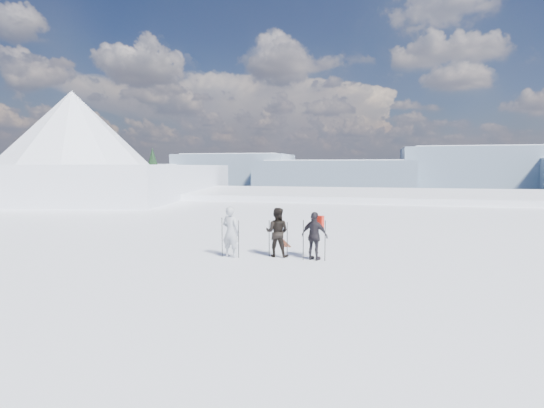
{
  "coord_description": "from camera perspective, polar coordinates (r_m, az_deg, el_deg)",
  "views": [
    {
      "loc": [
        1.1,
        -10.82,
        2.91
      ],
      "look_at": [
        -2.24,
        3.0,
        1.63
      ],
      "focal_mm": 28.0,
      "sensor_mm": 36.0,
      "label": 1
    }
  ],
  "objects": [
    {
      "name": "lake_basin",
      "position": [
        41.91,
        11.84,
        -7.94
      ],
      "size": [
        820.0,
        820.0,
        71.62
      ],
      "color": "white",
      "rests_on": "ground"
    },
    {
      "name": "far_mountain_range",
      "position": [
        466.59,
        17.11,
        3.69
      ],
      "size": [
        770.0,
        110.0,
        53.0
      ],
      "color": "slate",
      "rests_on": "ground"
    },
    {
      "name": "near_ridge",
      "position": [
        49.18,
        -20.82,
        -2.66
      ],
      "size": [
        31.37,
        35.68,
        25.62
      ],
      "color": "white",
      "rests_on": "ground"
    },
    {
      "name": "skier_grey",
      "position": [
        13.6,
        -5.6,
        -3.74
      ],
      "size": [
        0.68,
        0.53,
        1.63
      ],
      "primitive_type": "imported",
      "rotation": [
        0.0,
        0.0,
        2.87
      ],
      "color": "#9EA3AC",
      "rests_on": "ground"
    },
    {
      "name": "skier_dark",
      "position": [
        13.62,
        0.69,
        -3.81
      ],
      "size": [
        0.79,
        0.62,
        1.59
      ],
      "primitive_type": "imported",
      "rotation": [
        0.0,
        0.0,
        3.11
      ],
      "color": "black",
      "rests_on": "ground"
    },
    {
      "name": "skier_pack",
      "position": [
        13.2,
        5.75,
        -4.3
      ],
      "size": [
        0.95,
        0.63,
        1.5
      ],
      "primitive_type": "imported",
      "rotation": [
        0.0,
        0.0,
        2.81
      ],
      "color": "black",
      "rests_on": "ground"
    },
    {
      "name": "backpack",
      "position": [
        13.3,
        6.27,
        -0.08
      ],
      "size": [
        0.36,
        0.27,
        0.41
      ],
      "primitive_type": "cube",
      "rotation": [
        0.0,
        0.0,
        2.81
      ],
      "color": "red",
      "rests_on": "skier_pack"
    },
    {
      "name": "ski_poles",
      "position": [
        13.4,
        0.24,
        -4.76
      ],
      "size": [
        3.3,
        0.46,
        1.27
      ],
      "color": "black",
      "rests_on": "ground"
    },
    {
      "name": "skis_loose",
      "position": [
        16.13,
        1.58,
        -5.21
      ],
      "size": [
        0.87,
        1.61,
        0.03
      ],
      "color": "black",
      "rests_on": "ground"
    }
  ]
}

